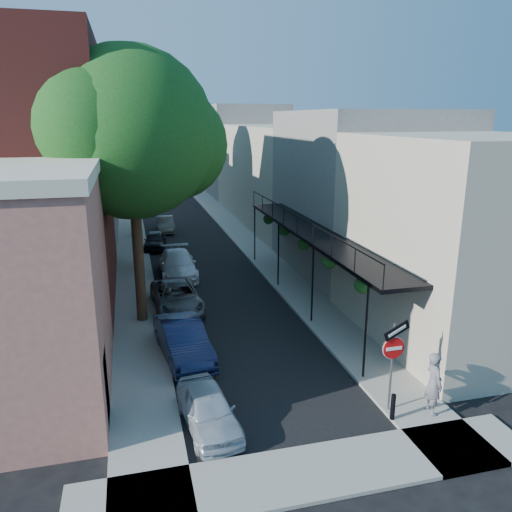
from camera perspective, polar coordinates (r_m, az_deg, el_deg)
ground at (r=14.45m, az=5.10°, el=-21.16°), size 160.00×160.00×0.00m
road_surface at (r=41.97m, az=-8.59°, el=3.49°), size 6.00×64.00×0.01m
sidewalk_left at (r=41.76m, az=-14.06°, el=3.22°), size 2.00×64.00×0.12m
sidewalk_right at (r=42.53m, az=-3.22°, el=3.88°), size 2.00×64.00×0.12m
sidewalk_cross at (r=13.67m, az=6.61°, el=-23.33°), size 12.00×2.00×0.12m
buildings_left at (r=40.16m, az=-22.17°, el=9.13°), size 10.10×59.10×12.00m
buildings_right at (r=42.62m, az=3.52°, el=9.84°), size 9.80×55.00×10.00m
sign_post at (r=15.34m, az=15.44°, el=-10.48°), size 0.89×0.17×2.99m
bollard at (r=15.63m, az=15.38°, el=-16.29°), size 0.14×0.14×0.80m
oak_near at (r=21.16m, az=-12.94°, el=13.14°), size 7.48×6.80×11.42m
oak_mid at (r=29.16m, az=-13.47°, el=12.03°), size 6.60×6.00×10.20m
oak_far at (r=38.15m, az=-13.83°, el=14.54°), size 7.70×7.00×11.90m
parked_car_a at (r=14.98m, az=-5.48°, el=-17.02°), size 1.72×3.51×1.15m
parked_car_b at (r=18.86m, az=-8.33°, el=-9.47°), size 1.99×4.39×1.40m
parked_car_c at (r=23.35m, az=-9.03°, el=-4.68°), size 2.31×4.63×1.26m
parked_car_d at (r=28.28m, az=-8.91°, el=-0.96°), size 2.02×4.78×1.38m
parked_car_e at (r=34.57m, az=-11.47°, el=1.77°), size 1.83×3.60×1.17m
parked_car_f at (r=39.72m, az=-10.32°, el=3.59°), size 1.28×3.57×1.17m
pedestrian at (r=16.02m, az=19.65°, el=-13.51°), size 0.52×0.74×1.93m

